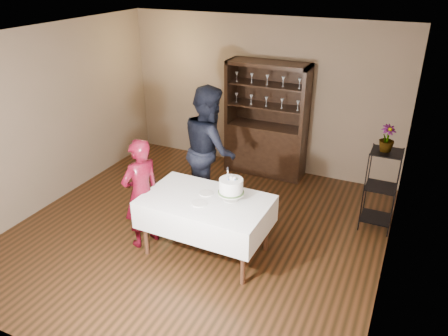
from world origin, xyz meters
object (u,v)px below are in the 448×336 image
(woman, at_px, (141,193))
(china_hutch, at_px, (266,138))
(cake_table, at_px, (206,212))
(cake, at_px, (231,187))
(man, at_px, (210,149))
(potted_plant, at_px, (387,138))
(plant_etagere, at_px, (381,187))

(woman, bearing_deg, china_hutch, -173.38)
(china_hutch, relative_size, woman, 1.32)
(cake_table, height_order, cake, cake)
(cake_table, height_order, woman, woman)
(china_hutch, height_order, cake, china_hutch)
(woman, xyz_separation_m, man, (0.37, 1.26, 0.21))
(man, bearing_deg, potted_plant, -115.00)
(plant_etagere, height_order, cake, cake)
(plant_etagere, bearing_deg, potted_plant, 163.68)
(cake, bearing_deg, china_hutch, 99.81)
(plant_etagere, distance_m, cake_table, 2.50)
(china_hutch, distance_m, woman, 2.87)
(cake_table, height_order, man, man)
(cake_table, distance_m, potted_plant, 2.59)
(china_hutch, relative_size, plant_etagere, 1.67)
(plant_etagere, distance_m, man, 2.50)
(cake_table, xyz_separation_m, man, (-0.49, 1.10, 0.36))
(plant_etagere, xyz_separation_m, cake_table, (-1.95, -1.56, -0.04))
(plant_etagere, bearing_deg, cake, -138.65)
(woman, height_order, cake, woman)
(china_hutch, bearing_deg, cake, -80.19)
(china_hutch, xyz_separation_m, woman, (-0.73, -2.77, 0.10))
(china_hutch, xyz_separation_m, plant_etagere, (2.08, -1.05, -0.01))
(plant_etagere, xyz_separation_m, man, (-2.43, -0.47, 0.32))
(plant_etagere, distance_m, potted_plant, 0.72)
(plant_etagere, xyz_separation_m, potted_plant, (-0.03, 0.01, 0.72))
(cake, distance_m, potted_plant, 2.21)
(man, bearing_deg, cake_table, 167.76)
(cake_table, bearing_deg, cake, 20.86)
(potted_plant, bearing_deg, plant_etagere, -16.32)
(plant_etagere, bearing_deg, man, -169.17)
(potted_plant, bearing_deg, china_hutch, 153.03)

